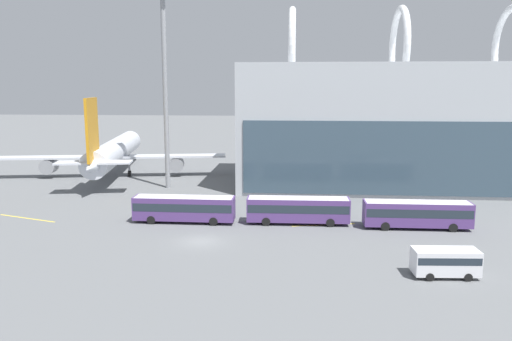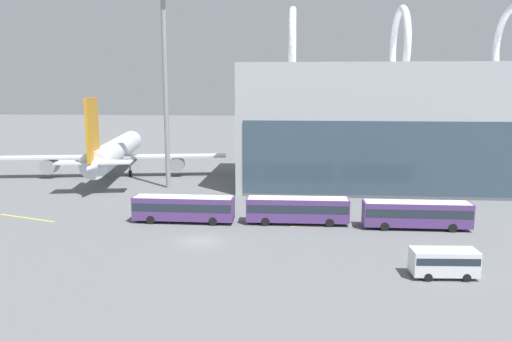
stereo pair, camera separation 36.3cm
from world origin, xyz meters
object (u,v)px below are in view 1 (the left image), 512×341
at_px(shuttle_bus_2, 417,213).
at_px(shuttle_bus_0, 184,207).
at_px(airliner_at_gate_near, 113,152).
at_px(floodlight_mast, 164,59).
at_px(airliner_at_gate_far, 364,144).
at_px(service_van_foreground, 445,261).
at_px(shuttle_bus_1, 298,208).

bearing_deg(shuttle_bus_2, shuttle_bus_0, 178.62).
bearing_deg(airliner_at_gate_near, floodlight_mast, -136.23).
distance_m(shuttle_bus_2, floodlight_mast, 43.94).
bearing_deg(shuttle_bus_2, airliner_at_gate_near, 147.13).
height_order(airliner_at_gate_far, floodlight_mast, floodlight_mast).
xyz_separation_m(airliner_at_gate_far, floodlight_mast, (-33.84, -22.21, 15.54)).
distance_m(airliner_at_gate_far, service_van_foreground, 57.50).
relative_size(shuttle_bus_0, service_van_foreground, 2.14).
distance_m(airliner_at_gate_far, floodlight_mast, 43.35).
distance_m(airliner_at_gate_near, shuttle_bus_0, 35.09).
relative_size(shuttle_bus_2, service_van_foreground, 2.14).
bearing_deg(shuttle_bus_0, shuttle_bus_1, 2.30).
xyz_separation_m(shuttle_bus_0, shuttle_bus_2, (27.12, -0.44, 0.00)).
bearing_deg(shuttle_bus_1, airliner_at_gate_far, 71.50).
distance_m(shuttle_bus_0, service_van_foreground, 30.20).
distance_m(airliner_at_gate_far, shuttle_bus_0, 49.98).
distance_m(shuttle_bus_2, service_van_foreground, 14.83).
bearing_deg(shuttle_bus_1, floodlight_mast, 135.70).
bearing_deg(airliner_at_gate_near, airliner_at_gate_far, -83.68).
bearing_deg(airliner_at_gate_near, shuttle_bus_0, -155.80).
xyz_separation_m(shuttle_bus_1, floodlight_mast, (-20.73, 19.50, 18.42)).
distance_m(airliner_at_gate_near, floodlight_mast, 22.06).
height_order(shuttle_bus_1, floodlight_mast, floodlight_mast).
bearing_deg(floodlight_mast, shuttle_bus_0, -70.25).
bearing_deg(shuttle_bus_1, airliner_at_gate_near, 137.98).
distance_m(airliner_at_gate_far, shuttle_bus_2, 42.71).
height_order(airliner_at_gate_near, floodlight_mast, floodlight_mast).
distance_m(shuttle_bus_0, floodlight_mast, 28.10).
bearing_deg(shuttle_bus_0, floodlight_mast, 110.04).
bearing_deg(airliner_at_gate_near, shuttle_bus_2, -131.92).
bearing_deg(floodlight_mast, service_van_foreground, -46.62).
height_order(shuttle_bus_2, floodlight_mast, floodlight_mast).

